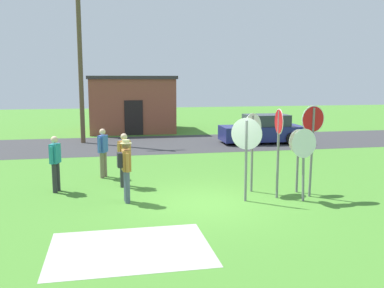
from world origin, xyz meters
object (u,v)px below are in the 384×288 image
(stop_sign_tallest, at_px, (312,135))
(person_near_signs, at_px, (55,161))
(parked_car_on_street, at_px, (263,130))
(person_with_sunhat, at_px, (103,150))
(stop_sign_rear_right, at_px, (304,152))
(person_in_teal, at_px, (126,166))
(utility_pole, at_px, (80,59))
(person_on_left, at_px, (124,157))
(stop_sign_leaning_right, at_px, (298,150))
(stop_sign_leaning_left, at_px, (246,144))
(stop_sign_far_back, at_px, (252,138))
(stop_sign_center_cluster, at_px, (278,138))

(stop_sign_tallest, xyz_separation_m, person_near_signs, (-7.23, 2.01, -0.85))
(parked_car_on_street, bearing_deg, person_near_signs, -139.32)
(stop_sign_tallest, xyz_separation_m, person_with_sunhat, (-5.84, 3.70, -0.85))
(person_with_sunhat, bearing_deg, stop_sign_tallest, -32.33)
(stop_sign_rear_right, height_order, person_in_teal, stop_sign_rear_right)
(person_near_signs, xyz_separation_m, person_with_sunhat, (1.39, 1.69, 0.00))
(parked_car_on_street, bearing_deg, utility_pole, 168.27)
(person_on_left, bearing_deg, stop_sign_tallest, -23.46)
(person_near_signs, bearing_deg, stop_sign_tallest, -15.54)
(person_on_left, distance_m, person_with_sunhat, 1.59)
(person_with_sunhat, bearing_deg, stop_sign_leaning_right, -29.17)
(stop_sign_tallest, height_order, person_on_left, stop_sign_tallest)
(stop_sign_leaning_right, distance_m, stop_sign_leaning_left, 1.92)
(stop_sign_rear_right, xyz_separation_m, person_on_left, (-4.78, 2.56, -0.42))
(person_near_signs, bearing_deg, person_in_teal, -37.48)
(stop_sign_rear_right, relative_size, stop_sign_far_back, 0.85)
(stop_sign_leaning_left, relative_size, person_with_sunhat, 1.37)
(parked_car_on_street, relative_size, stop_sign_center_cluster, 1.71)
(stop_sign_rear_right, relative_size, stop_sign_leaning_left, 0.87)
(parked_car_on_street, distance_m, stop_sign_rear_right, 10.99)
(utility_pole, xyz_separation_m, stop_sign_leaning_left, (4.94, -12.29, -2.80))
(stop_sign_far_back, distance_m, person_in_teal, 3.83)
(stop_sign_far_back, height_order, person_with_sunhat, stop_sign_far_back)
(stop_sign_far_back, height_order, person_in_teal, stop_sign_far_back)
(stop_sign_center_cluster, height_order, person_on_left, stop_sign_center_cluster)
(stop_sign_rear_right, relative_size, person_near_signs, 1.19)
(stop_sign_leaning_right, xyz_separation_m, stop_sign_leaning_left, (-1.80, -0.59, 0.32))
(stop_sign_far_back, bearing_deg, person_on_left, 159.83)
(stop_sign_rear_right, distance_m, person_near_signs, 7.23)
(stop_sign_center_cluster, height_order, stop_sign_leaning_left, stop_sign_center_cluster)
(stop_sign_leaning_left, xyz_separation_m, person_near_signs, (-5.26, 2.07, -0.65))
(parked_car_on_street, xyz_separation_m, stop_sign_leaning_right, (-2.58, -9.77, 0.60))
(person_on_left, bearing_deg, stop_sign_rear_right, -28.12)
(stop_sign_tallest, relative_size, stop_sign_leaning_left, 1.13)
(stop_sign_leaning_left, bearing_deg, person_with_sunhat, 135.84)
(utility_pole, distance_m, stop_sign_far_back, 12.89)
(stop_sign_center_cluster, bearing_deg, person_near_signs, 162.70)
(stop_sign_rear_right, distance_m, person_in_teal, 4.91)
(utility_pole, bearing_deg, person_in_teal, -81.82)
(stop_sign_far_back, bearing_deg, person_near_signs, 168.95)
(stop_sign_leaning_right, distance_m, stop_sign_far_back, 1.39)
(stop_sign_center_cluster, xyz_separation_m, person_with_sunhat, (-4.85, 3.63, -0.78))
(person_on_left, distance_m, person_near_signs, 2.06)
(stop_sign_leaning_left, height_order, person_near_signs, stop_sign_leaning_left)
(utility_pole, bearing_deg, stop_sign_far_back, -64.37)
(stop_sign_far_back, bearing_deg, parked_car_on_street, 67.56)
(stop_sign_rear_right, relative_size, person_on_left, 1.19)
(stop_sign_leaning_right, xyz_separation_m, stop_sign_tallest, (0.17, -0.53, 0.52))
(stop_sign_center_cluster, xyz_separation_m, person_near_signs, (-6.24, 1.94, -0.78))
(stop_sign_leaning_right, xyz_separation_m, person_in_teal, (-5.05, -0.06, -0.28))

